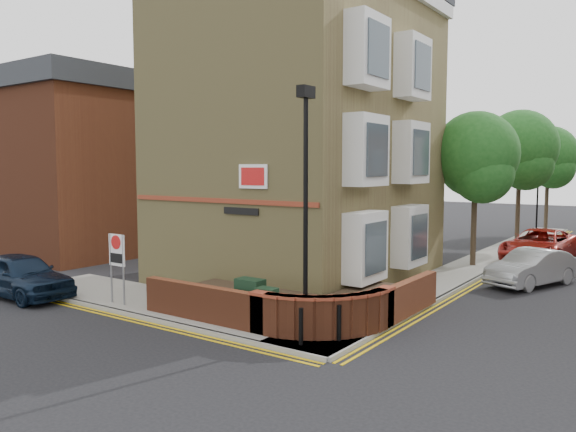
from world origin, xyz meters
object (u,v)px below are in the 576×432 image
at_px(utility_cabinet_large, 250,300).
at_px(zone_sign, 117,256).
at_px(navy_hatchback, 21,275).
at_px(lamppost, 306,209).
at_px(silver_car_near, 532,268).

height_order(utility_cabinet_large, zone_sign, zone_sign).
bearing_deg(utility_cabinet_large, navy_hatchback, -168.10).
distance_m(lamppost, navy_hatchback, 10.89).
bearing_deg(navy_hatchback, silver_car_near, -49.14).
distance_m(lamppost, zone_sign, 6.85).
relative_size(zone_sign, silver_car_near, 0.54).
height_order(zone_sign, navy_hatchback, zone_sign).
bearing_deg(zone_sign, utility_cabinet_large, 9.69).
bearing_deg(silver_car_near, zone_sign, -111.04).
bearing_deg(lamppost, utility_cabinet_large, 176.99).
bearing_deg(utility_cabinet_large, zone_sign, -170.31).
relative_size(zone_sign, navy_hatchback, 0.50).
height_order(utility_cabinet_large, silver_car_near, silver_car_near).
relative_size(lamppost, zone_sign, 2.86).
bearing_deg(utility_cabinet_large, silver_car_near, 62.77).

